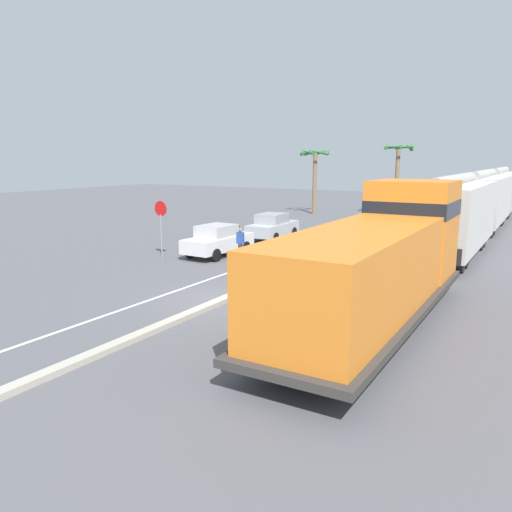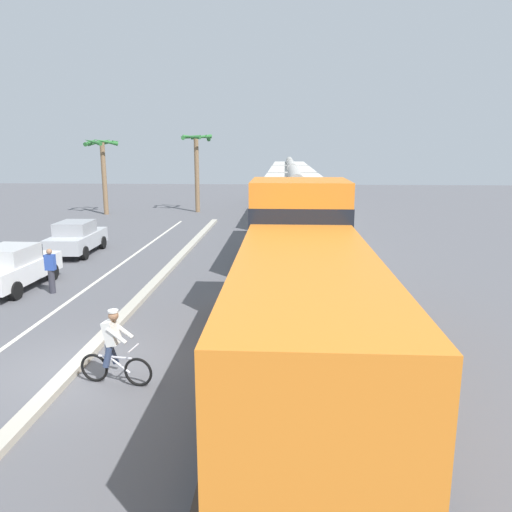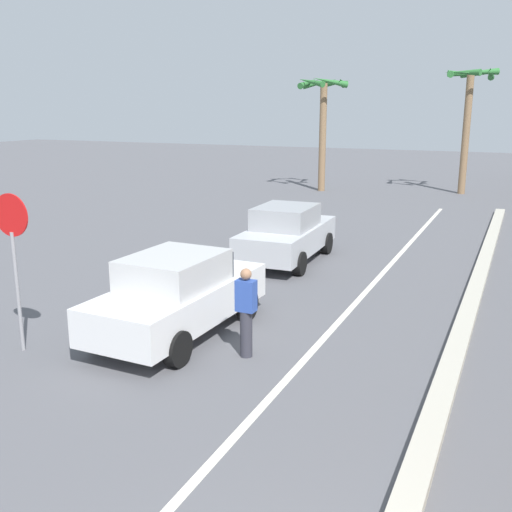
# 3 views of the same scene
# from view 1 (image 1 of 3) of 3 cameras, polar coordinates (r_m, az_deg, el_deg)

# --- Properties ---
(ground_plane) EXTENTS (120.00, 120.00, 0.00)m
(ground_plane) POSITION_cam_1_polar(r_m,az_deg,el_deg) (17.89, -3.25, -5.05)
(ground_plane) COLOR #56565B
(median_curb) EXTENTS (0.36, 36.00, 0.16)m
(median_curb) POSITION_cam_1_polar(r_m,az_deg,el_deg) (22.93, 5.15, -1.26)
(median_curb) COLOR #B2AD9E
(median_curb) RESTS_ON ground
(lane_stripe) EXTENTS (0.14, 36.00, 0.01)m
(lane_stripe) POSITION_cam_1_polar(r_m,az_deg,el_deg) (24.06, -0.01, -0.81)
(lane_stripe) COLOR silver
(lane_stripe) RESTS_ON ground
(locomotive) EXTENTS (3.10, 11.61, 4.20)m
(locomotive) POSITION_cam_1_polar(r_m,az_deg,el_deg) (15.67, 14.12, -0.94)
(locomotive) COLOR orange
(locomotive) RESTS_ON ground
(hopper_car_lead) EXTENTS (2.90, 10.60, 4.18)m
(hopper_car_lead) POSITION_cam_1_polar(r_m,az_deg,el_deg) (27.37, 21.58, 4.25)
(hopper_car_lead) COLOR beige
(hopper_car_lead) RESTS_ON ground
(hopper_car_middle) EXTENTS (2.90, 10.60, 4.18)m
(hopper_car_middle) POSITION_cam_1_polar(r_m,az_deg,el_deg) (38.83, 24.43, 5.84)
(hopper_car_middle) COLOR beige
(hopper_car_middle) RESTS_ON ground
(hopper_car_trailing) EXTENTS (2.90, 10.60, 4.18)m
(hopper_car_trailing) POSITION_cam_1_polar(r_m,az_deg,el_deg) (50.35, 25.99, 6.70)
(hopper_car_trailing) COLOR beige
(hopper_car_trailing) RESTS_ON ground
(parked_car_white) EXTENTS (1.95, 4.26, 1.62)m
(parked_car_white) POSITION_cam_1_polar(r_m,az_deg,el_deg) (25.84, -4.37, 1.81)
(parked_car_white) COLOR silver
(parked_car_white) RESTS_ON ground
(parked_car_silver) EXTENTS (1.94, 4.26, 1.62)m
(parked_car_silver) POSITION_cam_1_polar(r_m,az_deg,el_deg) (31.10, 1.93, 3.42)
(parked_car_silver) COLOR #B7BABF
(parked_car_silver) RESTS_ON ground
(cyclist) EXTENTS (1.70, 0.52, 1.71)m
(cyclist) POSITION_cam_1_polar(r_m,az_deg,el_deg) (16.55, -1.00, -3.44)
(cyclist) COLOR black
(cyclist) RESTS_ON ground
(stop_sign) EXTENTS (0.76, 0.08, 2.88)m
(stop_sign) POSITION_cam_1_polar(r_m,az_deg,el_deg) (25.59, -10.82, 4.29)
(stop_sign) COLOR gray
(stop_sign) RESTS_ON ground
(palm_tree_near) EXTENTS (2.71, 2.78, 5.89)m
(palm_tree_near) POSITION_cam_1_polar(r_m,az_deg,el_deg) (45.60, 6.79, 10.35)
(palm_tree_near) COLOR #846647
(palm_tree_near) RESTS_ON ground
(palm_tree_far) EXTENTS (2.55, 2.69, 6.24)m
(palm_tree_far) POSITION_cam_1_polar(r_m,az_deg,el_deg) (45.05, 15.93, 10.33)
(palm_tree_far) COLOR #846647
(palm_tree_far) RESTS_ON ground
(pedestrian_by_cars) EXTENTS (0.34, 0.22, 1.62)m
(pedestrian_by_cars) POSITION_cam_1_polar(r_m,az_deg,el_deg) (24.57, -1.80, 1.43)
(pedestrian_by_cars) COLOR #33333D
(pedestrian_by_cars) RESTS_ON ground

